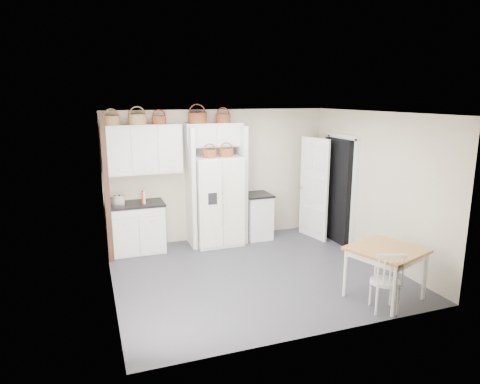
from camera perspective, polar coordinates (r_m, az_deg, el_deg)
name	(u,v)px	position (r m, az deg, el deg)	size (l,w,h in m)	color
floor	(255,273)	(7.18, 2.07, -10.74)	(4.50, 4.50, 0.00)	#353640
ceiling	(257,113)	(6.59, 2.25, 10.48)	(4.50, 4.50, 0.00)	white
wall_back	(219,175)	(8.62, -2.81, 2.28)	(4.50, 4.50, 0.00)	#B8A78E
wall_left	(108,209)	(6.31, -17.19, -2.13)	(4.00, 4.00, 0.00)	#B8A78E
wall_right	(375,186)	(7.87, 17.53, 0.71)	(4.00, 4.00, 0.00)	#B8A78E
refrigerator	(217,201)	(8.33, -3.04, -1.14)	(0.90, 0.72, 1.73)	white
base_cab_left	(137,228)	(8.21, -13.55, -4.73)	(0.96, 0.61, 0.89)	white
base_cab_right	(257,217)	(8.77, 2.25, -3.30)	(0.50, 0.60, 0.88)	white
dining_table	(385,273)	(6.55, 18.75, -10.21)	(0.90, 0.90, 0.75)	#955B34
windsor_chair	(385,282)	(6.18, 18.79, -11.26)	(0.40, 0.37, 0.83)	white
counter_left	(136,204)	(8.08, -13.72, -1.57)	(1.01, 0.65, 0.04)	black
counter_right	(257,195)	(8.65, 2.28, -0.36)	(0.54, 0.64, 0.04)	black
toaster	(117,201)	(7.95, -16.05, -1.11)	(0.27, 0.15, 0.18)	silver
cookbook_red	(143,197)	(7.99, -12.85, -0.70)	(0.03, 0.15, 0.23)	#9B230F
cookbook_cream	(144,197)	(7.99, -12.63, -0.67)	(0.03, 0.16, 0.23)	beige
basket_upper_a	(112,121)	(7.96, -16.76, 9.11)	(0.28, 0.28, 0.16)	olive
basket_upper_b	(137,119)	(8.00, -13.51, 9.39)	(0.31, 0.31, 0.18)	olive
basket_upper_c	(159,120)	(8.05, -10.74, 9.40)	(0.26, 0.26, 0.15)	#592912
basket_bridge_a	(197,118)	(8.20, -5.72, 9.80)	(0.36, 0.36, 0.20)	#592912
basket_bridge_b	(223,118)	(8.34, -2.28, 9.77)	(0.29, 0.29, 0.16)	#592912
basket_fridge_a	(210,154)	(8.01, -4.07, 5.12)	(0.26, 0.26, 0.14)	#592912
basket_fridge_b	(226,153)	(8.11, -1.82, 5.25)	(0.27, 0.27, 0.14)	#592912
upper_cabinet	(143,149)	(8.06, -12.80, 5.57)	(1.40, 0.34, 0.90)	white
bridge_cabinet	(214,135)	(8.30, -3.52, 7.62)	(1.12, 0.34, 0.45)	white
fridge_panel_left	(191,188)	(8.19, -6.60, 0.60)	(0.08, 0.60, 2.30)	white
fridge_panel_right	(241,184)	(8.48, 0.12, 1.09)	(0.08, 0.60, 2.30)	white
trim_post	(107,189)	(7.62, -17.34, 0.35)	(0.09, 0.09, 2.60)	black
doorway_void	(338,191)	(8.68, 12.98, 0.18)	(0.18, 0.85, 2.05)	black
door_slab	(314,189)	(8.77, 9.82, 0.46)	(0.80, 0.04, 2.05)	white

